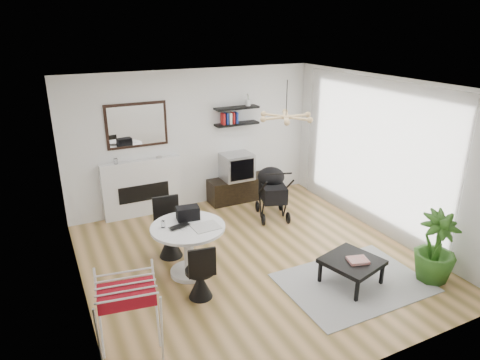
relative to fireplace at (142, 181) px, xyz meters
name	(u,v)px	position (x,y,z in m)	size (l,w,h in m)	color
floor	(253,259)	(1.10, -2.42, -0.69)	(5.00, 5.00, 0.00)	olive
ceiling	(255,86)	(1.10, -2.42, 2.01)	(5.00, 5.00, 0.00)	white
wall_back	(194,139)	(1.10, 0.08, 0.66)	(5.00, 5.00, 0.00)	white
wall_left	(74,210)	(-1.40, -2.42, 0.66)	(5.00, 5.00, 0.00)	white
wall_right	(383,157)	(3.60, -2.42, 0.66)	(5.00, 5.00, 0.00)	white
sheer_curtain	(371,154)	(3.50, -2.22, 0.66)	(0.04, 3.60, 2.60)	white
fireplace	(142,181)	(0.00, 0.00, 0.00)	(1.50, 0.17, 2.16)	white
shelf_lower	(237,124)	(1.96, -0.05, 0.91)	(0.90, 0.25, 0.04)	black
shelf_upper	(237,108)	(1.96, -0.05, 1.23)	(0.90, 0.25, 0.04)	black
pendant_lamp	(286,117)	(1.80, -2.12, 1.46)	(0.90, 0.90, 0.10)	tan
tv_console	(239,189)	(1.96, -0.16, -0.44)	(1.29, 0.45, 0.49)	black
crt_tv	(237,166)	(1.90, -0.16, 0.07)	(0.61, 0.53, 0.53)	#AFAFB1
dining_table	(189,243)	(0.07, -2.36, -0.17)	(1.07, 1.07, 0.78)	white
laptop	(181,228)	(-0.04, -2.38, 0.11)	(0.31, 0.20, 0.02)	black
black_bag	(188,213)	(0.15, -2.14, 0.19)	(0.33, 0.20, 0.20)	black
newspaper	(206,227)	(0.29, -2.50, 0.10)	(0.38, 0.31, 0.01)	silver
drinking_glass	(163,224)	(-0.25, -2.24, 0.15)	(0.06, 0.06, 0.10)	white
chair_far	(170,238)	(-0.02, -1.72, -0.38)	(0.45, 0.47, 0.95)	black
chair_near	(201,281)	(0.01, -2.98, -0.42)	(0.41, 0.42, 0.83)	black
drying_rack	(129,320)	(-1.08, -3.71, -0.16)	(0.75, 0.71, 1.00)	white
stroller	(272,194)	(2.18, -1.14, -0.24)	(0.75, 0.94, 1.05)	black
rug	(353,283)	(2.09, -3.63, -0.68)	(2.00, 1.45, 0.01)	#A0A0A0
coffee_table	(352,262)	(2.04, -3.60, -0.35)	(0.88, 0.88, 0.37)	black
magazines	(358,260)	(2.08, -3.68, -0.28)	(0.27, 0.21, 0.04)	#BD352F
potted_plant	(436,247)	(3.16, -4.04, -0.16)	(0.58, 0.58, 1.04)	#2B5A19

